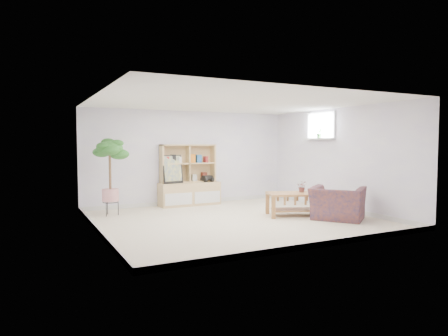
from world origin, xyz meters
name	(u,v)px	position (x,y,z in m)	size (l,w,h in m)	color
floor	(236,220)	(0.00, 0.00, 0.00)	(5.50, 5.00, 0.01)	silver
ceiling	(236,102)	(0.00, 0.00, 2.40)	(5.50, 5.00, 0.01)	white
walls	(236,162)	(0.00, 0.00, 1.20)	(5.51, 5.01, 2.40)	silver
baseboard	(236,217)	(0.00, 0.00, 0.05)	(5.50, 5.00, 0.10)	silver
window	(321,126)	(2.73, 0.60, 2.00)	(0.10, 0.98, 0.68)	#CDDEFF
window_sill	(319,139)	(2.67, 0.60, 1.68)	(0.14, 1.00, 0.04)	silver
storage_unit	(189,175)	(-0.11, 2.24, 0.77)	(1.54, 0.52, 1.54)	tan
poster	(173,169)	(-0.57, 2.21, 0.93)	(0.51, 0.12, 0.71)	#FFE842
toy_truck	(207,178)	(0.36, 2.19, 0.67)	(0.35, 0.24, 0.19)	black
coffee_table	(296,204)	(1.40, -0.18, 0.25)	(1.23, 0.67, 0.50)	#997243
table_plant	(302,187)	(1.57, -0.16, 0.62)	(0.22, 0.19, 0.25)	#215C27
floor_tree	(110,177)	(-2.18, 1.70, 0.84)	(0.62, 0.62, 1.69)	#276C27
armchair	(337,201)	(1.89, -0.92, 0.39)	(1.04, 0.90, 0.77)	navy
sill_plant	(319,133)	(2.67, 0.60, 1.82)	(0.13, 0.11, 0.24)	#276C27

